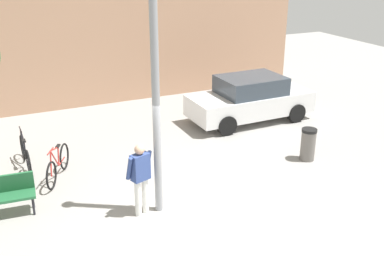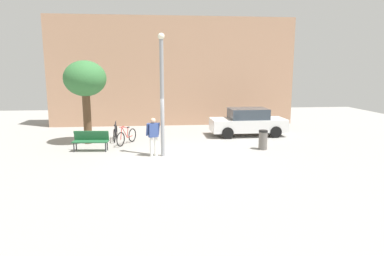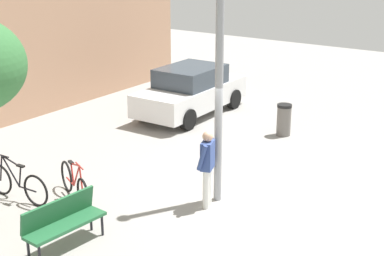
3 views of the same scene
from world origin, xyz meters
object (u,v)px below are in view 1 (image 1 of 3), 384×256
Objects in this scene: bicycle_red at (58,165)px; parked_car_white at (250,99)px; lamppost at (156,90)px; person_by_lamppost at (141,175)px; trash_bin at (308,144)px; bicycle_black at (25,154)px.

parked_car_white is at bearing 13.52° from bicycle_red.
lamppost reaches higher than bicycle_red.
person_by_lamppost is 0.39× the size of parked_car_white.
parked_car_white is at bearing 37.81° from person_by_lamppost.
parked_car_white is 3.37m from trash_bin.
trash_bin is (-0.16, -3.35, -0.31)m from parked_car_white.
person_by_lamppost is 0.92× the size of bicycle_black.
lamppost is 3.15× the size of bicycle_red.
bicycle_black is 7.69m from trash_bin.
parked_car_white is 4.62× the size of trash_bin.
lamppost is at bearing -54.14° from bicycle_red.
bicycle_red is at bearing -56.39° from bicycle_black.
bicycle_red is at bearing 119.38° from person_by_lamppost.
trash_bin is at bearing 8.14° from person_by_lamppost.
person_by_lamppost reaches higher than parked_car_white.
bicycle_black reaches higher than trash_bin.
trash_bin is (6.49, -1.75, 0.08)m from bicycle_red.
bicycle_red is (-1.80, 2.49, -2.43)m from lamppost.
person_by_lamppost is at bearing 178.98° from lamppost.
lamppost is at bearing -171.08° from trash_bin.
trash_bin is at bearing -15.10° from bicycle_red.
bicycle_red is at bearing 125.86° from lamppost.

